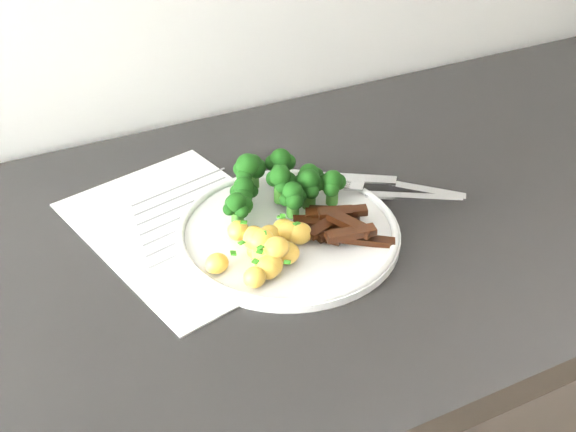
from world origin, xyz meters
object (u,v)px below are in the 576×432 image
at_px(broccoli, 280,182).
at_px(potatoes, 266,246).
at_px(beef_strips, 339,225).
at_px(plate, 288,231).
at_px(fork, 393,193).
at_px(knife, 405,188).
at_px(recipe_paper, 187,228).

distance_m(broccoli, potatoes, 0.11).
height_order(broccoli, beef_strips, broccoli).
bearing_deg(beef_strips, potatoes, -176.40).
relative_size(plate, broccoli, 1.67).
relative_size(plate, fork, 1.80).
bearing_deg(broccoli, plate, -105.53).
bearing_deg(potatoes, knife, 12.91).
distance_m(plate, fork, 0.15).
distance_m(beef_strips, knife, 0.13).
distance_m(recipe_paper, beef_strips, 0.18).
relative_size(broccoli, fork, 1.08).
height_order(recipe_paper, plate, plate).
xyz_separation_m(plate, potatoes, (-0.04, -0.03, 0.02)).
height_order(potatoes, beef_strips, potatoes).
height_order(broccoli, knife, broccoli).
distance_m(recipe_paper, plate, 0.12).
bearing_deg(potatoes, plate, 38.34).
relative_size(beef_strips, fork, 0.75).
bearing_deg(plate, broccoli, 74.47).
bearing_deg(fork, knife, 26.05).
bearing_deg(potatoes, beef_strips, 3.60).
relative_size(recipe_paper, plate, 1.30).
distance_m(plate, knife, 0.18).
height_order(plate, potatoes, potatoes).
xyz_separation_m(broccoli, fork, (0.13, -0.05, -0.02)).
bearing_deg(recipe_paper, plate, -33.63).
bearing_deg(fork, beef_strips, -162.29).
relative_size(potatoes, knife, 0.78).
relative_size(beef_strips, knife, 0.64).
distance_m(fork, knife, 0.03).
bearing_deg(knife, beef_strips, -160.28).
xyz_separation_m(beef_strips, fork, (0.09, 0.03, -0.00)).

